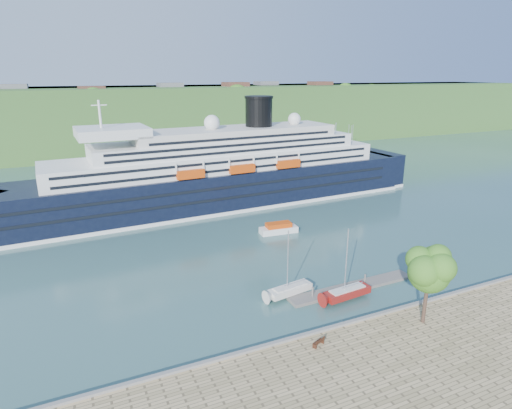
{
  "coord_description": "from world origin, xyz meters",
  "views": [
    {
      "loc": [
        -31.68,
        -35.76,
        29.25
      ],
      "look_at": [
        -1.94,
        30.0,
        7.03
      ],
      "focal_mm": 30.0,
      "sensor_mm": 36.0,
      "label": 1
    }
  ],
  "objects": [
    {
      "name": "far_hillside",
      "position": [
        0.0,
        145.0,
        12.0
      ],
      "size": [
        400.0,
        50.0,
        24.0
      ],
      "primitive_type": "cube",
      "color": "#2E5622",
      "rests_on": "ground"
    },
    {
      "name": "sailboat_white_near",
      "position": [
        -5.86,
        10.05,
        4.6
      ],
      "size": [
        7.34,
        3.02,
        9.21
      ],
      "primitive_type": null,
      "rotation": [
        0.0,
        0.0,
        0.15
      ],
      "color": "silver",
      "rests_on": "ground"
    },
    {
      "name": "cruise_ship",
      "position": [
        -1.7,
        53.82,
        12.23
      ],
      "size": [
        109.49,
        20.5,
        24.46
      ],
      "primitive_type": null,
      "rotation": [
        0.0,
        0.0,
        0.04
      ],
      "color": "black",
      "rests_on": "ground"
    },
    {
      "name": "floating_pontoon",
      "position": [
        3.15,
        8.16,
        0.22
      ],
      "size": [
        19.9,
        2.74,
        0.44
      ],
      "primitive_type": null,
      "rotation": [
        0.0,
        0.0,
        0.02
      ],
      "color": "slate",
      "rests_on": "ground"
    },
    {
      "name": "quay_coping",
      "position": [
        0.0,
        -0.2,
        1.15
      ],
      "size": [
        220.0,
        0.5,
        0.3
      ],
      "primitive_type": "cube",
      "color": "slate",
      "rests_on": "promenade"
    },
    {
      "name": "park_bench",
      "position": [
        -9.17,
        -2.34,
        1.52
      ],
      "size": [
        1.75,
        1.22,
        1.04
      ],
      "primitive_type": null,
      "rotation": [
        0.0,
        0.0,
        0.38
      ],
      "color": "#452413",
      "rests_on": "promenade"
    },
    {
      "name": "promenade_tree",
      "position": [
        4.63,
        -3.51,
        6.28
      ],
      "size": [
        6.37,
        6.37,
        10.56
      ],
      "primitive_type": null,
      "color": "#3A691B",
      "rests_on": "promenade"
    },
    {
      "name": "sailboat_red",
      "position": [
        0.72,
        6.07,
        4.88
      ],
      "size": [
        7.7,
        2.75,
        9.75
      ],
      "primitive_type": null,
      "rotation": [
        0.0,
        0.0,
        0.09
      ],
      "color": "maroon",
      "rests_on": "ground"
    },
    {
      "name": "ground",
      "position": [
        0.0,
        0.0,
        0.0
      ],
      "size": [
        400.0,
        400.0,
        0.0
      ],
      "primitive_type": "plane",
      "color": "#2E5251",
      "rests_on": "ground"
    },
    {
      "name": "tender_launch",
      "position": [
        3.83,
        32.28,
        1.01
      ],
      "size": [
        7.51,
        3.16,
        2.02
      ],
      "primitive_type": null,
      "rotation": [
        0.0,
        0.0,
        -0.09
      ],
      "color": "#CA410B",
      "rests_on": "ground"
    }
  ]
}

